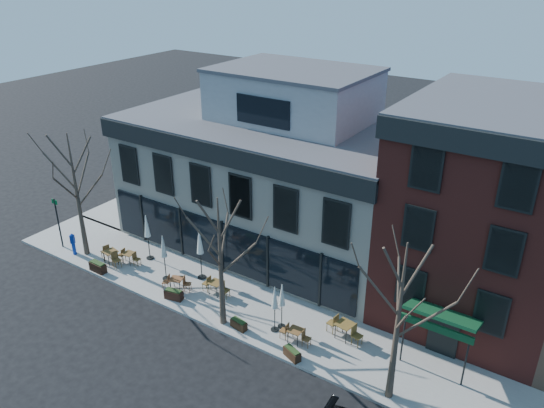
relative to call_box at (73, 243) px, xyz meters
The scene contains 25 objects.
ground 9.83m from the call_box, 22.05° to the left, with size 120.00×120.00×0.00m, color black.
sidewalk_front 12.44m from the call_box, ahead, with size 33.50×4.70×0.15m, color gray.
sidewalk_side 9.95m from the call_box, 102.69° to the left, with size 4.50×12.00×0.15m, color gray.
corner_building 13.21m from the call_box, 43.71° to the left, with size 18.39×10.39×11.10m.
red_brick_building 24.17m from the call_box, 21.41° to the left, with size 8.20×11.78×11.18m.
tree_corner 3.40m from the call_box, 38.87° to the left, with size 3.93×3.98×7.92m.
tree_mid 12.42m from the call_box, ahead, with size 3.50×3.55×7.04m.
tree_right 21.31m from the call_box, ahead, with size 3.72×3.77×7.48m.
sign_pole 1.84m from the call_box, behind, with size 0.50×0.10×3.40m.
call_box is the anchor object (origin of this frame).
cafe_set_0 2.82m from the call_box, 11.71° to the left, with size 1.95×0.91×1.00m.
cafe_set_1 3.89m from the call_box, 17.49° to the left, with size 1.65×0.72×0.86m.
cafe_set_2 8.09m from the call_box, ahead, with size 1.69×1.06×0.88m.
cafe_set_3 10.28m from the call_box, ahead, with size 1.76×0.72×0.92m.
cafe_set_4 15.93m from the call_box, ahead, with size 1.67×0.70×0.87m.
cafe_set_5 17.90m from the call_box, ahead, with size 2.03×0.91×1.05m.
umbrella_0 5.06m from the call_box, 27.43° to the left, with size 0.48×0.48×2.97m.
umbrella_1 6.99m from the call_box, ahead, with size 0.46×0.46×2.85m.
umbrella_2 8.88m from the call_box, 15.66° to the left, with size 0.50×0.50×3.15m.
umbrella_3 14.66m from the call_box, ahead, with size 0.41×0.41×2.58m.
umbrella_4 14.83m from the call_box, ahead, with size 0.41×0.41×2.55m.
planter_0 2.93m from the call_box, 10.45° to the right, with size 1.12×0.47×0.62m.
planter_1 8.55m from the call_box, ahead, with size 1.09×0.61×0.57m.
planter_2 13.03m from the call_box, ahead, with size 0.95×0.49×0.51m.
planter_3 16.41m from the call_box, ahead, with size 1.01×0.68×0.52m.
Camera 1 is at (17.26, -20.84, 17.21)m, focal length 35.00 mm.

